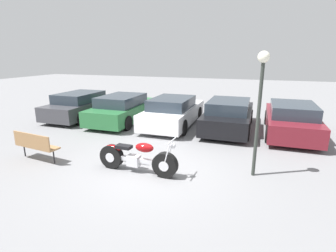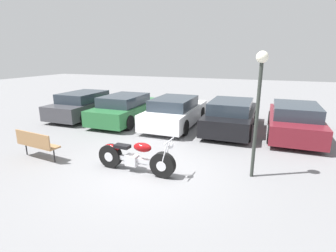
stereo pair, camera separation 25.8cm
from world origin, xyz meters
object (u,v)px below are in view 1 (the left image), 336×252
(parked_car_green, at_px, (124,109))
(lamp_post, at_px, (261,90))
(parked_car_dark_grey, at_px, (83,105))
(parked_car_black, at_px, (229,115))
(parked_car_maroon, at_px, (291,119))
(motorcycle, at_px, (136,158))
(parked_car_white, at_px, (173,112))
(park_bench, at_px, (35,144))

(parked_car_green, xyz_separation_m, lamp_post, (6.10, -4.11, 1.66))
(parked_car_dark_grey, xyz_separation_m, parked_car_black, (7.39, 0.14, 0.00))
(parked_car_dark_grey, height_order, parked_car_green, same)
(parked_car_maroon, relative_size, lamp_post, 1.39)
(motorcycle, height_order, parked_car_dark_grey, parked_car_dark_grey)
(motorcycle, distance_m, lamp_post, 3.68)
(motorcycle, bearing_deg, parked_car_dark_grey, 137.32)
(parked_car_green, height_order, parked_car_maroon, same)
(parked_car_black, relative_size, parked_car_maroon, 1.00)
(lamp_post, bearing_deg, parked_car_dark_grey, 153.67)
(motorcycle, relative_size, parked_car_black, 0.52)
(parked_car_white, bearing_deg, parked_car_maroon, 2.15)
(parked_car_white, relative_size, parked_car_maroon, 1.00)
(parked_car_white, distance_m, parked_car_maroon, 4.93)
(parked_car_white, bearing_deg, parked_car_green, -177.44)
(parked_car_white, height_order, lamp_post, lamp_post)
(parked_car_green, xyz_separation_m, park_bench, (-0.18, -5.24, -0.08))
(parked_car_black, relative_size, park_bench, 2.89)
(parked_car_white, distance_m, parked_car_black, 2.47)
(motorcycle, bearing_deg, lamp_post, 15.52)
(parked_car_white, relative_size, parked_car_black, 1.00)
(motorcycle, distance_m, parked_car_maroon, 6.81)
(parked_car_dark_grey, bearing_deg, parked_car_green, -3.06)
(lamp_post, bearing_deg, parked_car_black, 105.07)
(parked_car_white, height_order, park_bench, parked_car_white)
(parked_car_dark_grey, relative_size, parked_car_black, 1.00)
(parked_car_maroon, bearing_deg, parked_car_dark_grey, -179.05)
(parked_car_white, bearing_deg, parked_car_dark_grey, 179.75)
(parked_car_white, bearing_deg, parked_car_black, 3.73)
(parked_car_white, bearing_deg, motorcycle, -83.35)
(parked_car_dark_grey, xyz_separation_m, parked_car_white, (4.92, -0.02, 0.00))
(parked_car_green, distance_m, lamp_post, 7.54)
(parked_car_dark_grey, bearing_deg, parked_car_black, 1.08)
(parked_car_black, bearing_deg, parked_car_dark_grey, -178.92)
(park_bench, relative_size, lamp_post, 0.48)
(parked_car_green, height_order, lamp_post, lamp_post)
(motorcycle, xyz_separation_m, park_bench, (-3.24, -0.29, 0.13))
(parked_car_white, bearing_deg, lamp_post, -49.20)
(parked_car_maroon, bearing_deg, parked_car_black, -179.42)
(parked_car_green, xyz_separation_m, parked_car_white, (2.46, 0.11, 0.00))
(parked_car_dark_grey, xyz_separation_m, lamp_post, (8.56, -4.24, 1.66))
(parked_car_green, bearing_deg, park_bench, -92.01)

